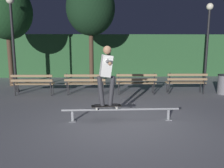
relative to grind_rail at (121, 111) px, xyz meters
name	(u,v)px	position (x,y,z in m)	size (l,w,h in m)	color
ground_plane	(122,123)	(0.00, -0.22, -0.26)	(90.00, 90.00, 0.00)	gray
hedge_backdrop	(109,55)	(0.00, 8.61, 1.02)	(24.00, 1.20, 2.57)	#2D5B33
grind_rail	(121,111)	(0.00, 0.00, 0.00)	(3.13, 0.18, 0.33)	gray
skateboard	(106,106)	(-0.39, 0.00, 0.14)	(0.80, 0.28, 0.09)	black
skateboarder	(106,71)	(-0.38, 0.00, 1.08)	(0.63, 1.40, 1.56)	black
park_bench_leftmost	(33,82)	(-3.17, 3.13, 0.27)	(1.62, 0.48, 0.88)	black
park_bench_left_center	(85,82)	(-1.14, 3.13, 0.27)	(1.62, 0.48, 0.88)	black
park_bench_right_center	(136,81)	(0.90, 3.13, 0.27)	(1.62, 0.48, 0.88)	black
park_bench_rightmost	(186,81)	(2.94, 3.13, 0.27)	(1.62, 0.48, 0.88)	black
tree_far_left	(7,12)	(-4.82, 5.35, 3.19)	(2.31, 2.31, 4.75)	#4C3828
tree_behind_benches	(91,9)	(-0.98, 5.82, 3.44)	(2.39, 2.39, 5.03)	#4C3828
lamp_post_left	(12,32)	(-4.09, 3.88, 2.22)	(0.32, 0.32, 3.90)	black
lamp_post_right	(208,34)	(4.65, 5.12, 2.22)	(0.32, 0.32, 3.90)	black
trash_can	(224,84)	(4.46, 3.00, 0.15)	(0.52, 0.52, 0.80)	slate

